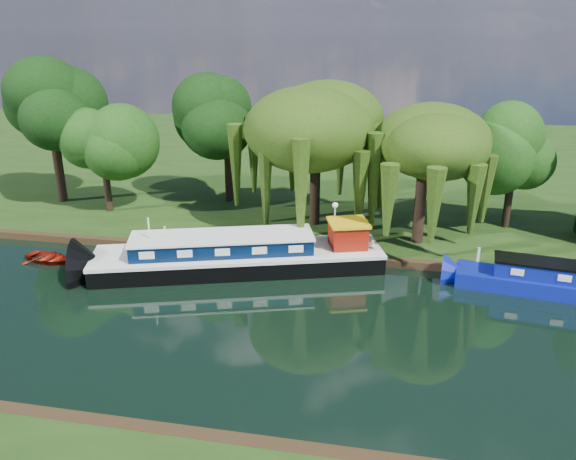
# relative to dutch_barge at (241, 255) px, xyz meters

# --- Properties ---
(ground) EXTENTS (120.00, 120.00, 0.00)m
(ground) POSITION_rel_dutch_barge_xyz_m (4.42, -6.15, -0.87)
(ground) COLOR black
(far_bank) EXTENTS (120.00, 52.00, 0.45)m
(far_bank) POSITION_rel_dutch_barge_xyz_m (4.42, 27.85, -0.64)
(far_bank) COLOR black
(far_bank) RESTS_ON ground
(dutch_barge) EXTENTS (16.89, 8.54, 3.49)m
(dutch_barge) POSITION_rel_dutch_barge_xyz_m (0.00, 0.00, 0.00)
(dutch_barge) COLOR black
(dutch_barge) RESTS_ON ground
(red_dinghy) EXTENTS (3.49, 2.83, 0.64)m
(red_dinghy) POSITION_rel_dutch_barge_xyz_m (-11.67, -1.13, -0.87)
(red_dinghy) COLOR maroon
(red_dinghy) RESTS_ON ground
(willow_left) EXTENTS (7.57, 7.57, 9.08)m
(willow_left) POSITION_rel_dutch_barge_xyz_m (3.19, 7.46, 6.18)
(willow_left) COLOR black
(willow_left) RESTS_ON far_bank
(willow_right) EXTENTS (6.31, 6.31, 7.69)m
(willow_right) POSITION_rel_dutch_barge_xyz_m (10.09, 5.24, 5.19)
(willow_right) COLOR black
(willow_right) RESTS_ON far_bank
(tree_far_left) EXTENTS (4.63, 4.63, 7.46)m
(tree_far_left) POSITION_rel_dutch_barge_xyz_m (-12.12, 7.44, 4.70)
(tree_far_left) COLOR black
(tree_far_left) RESTS_ON far_bank
(tree_far_back) EXTENTS (5.80, 5.80, 9.76)m
(tree_far_back) POSITION_rel_dutch_barge_xyz_m (-16.89, 9.06, 6.38)
(tree_far_back) COLOR black
(tree_far_back) RESTS_ON far_bank
(tree_far_mid) EXTENTS (5.39, 5.39, 8.82)m
(tree_far_mid) POSITION_rel_dutch_barge_xyz_m (-4.13, 11.61, 5.67)
(tree_far_mid) COLOR black
(tree_far_mid) RESTS_ON far_bank
(tree_far_right) EXTENTS (4.40, 4.40, 7.20)m
(tree_far_right) POSITION_rel_dutch_barge_xyz_m (16.04, 9.29, 4.55)
(tree_far_right) COLOR black
(tree_far_right) RESTS_ON far_bank
(lamppost) EXTENTS (0.36, 0.36, 2.56)m
(lamppost) POSITION_rel_dutch_barge_xyz_m (4.92, 4.35, 1.55)
(lamppost) COLOR silver
(lamppost) RESTS_ON far_bank
(mooring_posts) EXTENTS (19.16, 0.16, 1.00)m
(mooring_posts) POSITION_rel_dutch_barge_xyz_m (3.92, 2.25, 0.08)
(mooring_posts) COLOR silver
(mooring_posts) RESTS_ON far_bank
(reeds_near) EXTENTS (33.70, 1.50, 1.10)m
(reeds_near) POSITION_rel_dutch_barge_xyz_m (11.29, -13.72, -0.32)
(reeds_near) COLOR #164111
(reeds_near) RESTS_ON ground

